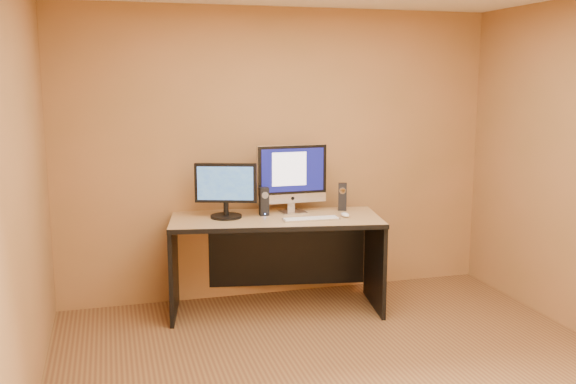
# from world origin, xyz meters

# --- Properties ---
(walls) EXTENTS (4.00, 4.00, 2.60)m
(walls) POSITION_xyz_m (0.00, 0.00, 1.30)
(walls) COLOR #A66F43
(walls) RESTS_ON ground
(desk) EXTENTS (1.87, 1.06, 0.82)m
(desk) POSITION_xyz_m (-0.16, 1.55, 0.41)
(desk) COLOR tan
(desk) RESTS_ON ground
(imac) EXTENTS (0.64, 0.25, 0.61)m
(imac) POSITION_xyz_m (0.03, 1.70, 1.12)
(imac) COLOR #B3B4B8
(imac) RESTS_ON desk
(second_monitor) EXTENTS (0.59, 0.42, 0.46)m
(second_monitor) POSITION_xyz_m (-0.57, 1.65, 1.05)
(second_monitor) COLOR black
(second_monitor) RESTS_ON desk
(speaker_left) EXTENTS (0.08, 0.08, 0.24)m
(speaker_left) POSITION_xyz_m (-0.24, 1.66, 0.94)
(speaker_left) COLOR black
(speaker_left) RESTS_ON desk
(speaker_right) EXTENTS (0.10, 0.10, 0.24)m
(speaker_right) POSITION_xyz_m (0.49, 1.68, 0.94)
(speaker_right) COLOR black
(speaker_right) RESTS_ON desk
(keyboard) EXTENTS (0.48, 0.14, 0.02)m
(keyboard) POSITION_xyz_m (0.09, 1.37, 0.83)
(keyboard) COLOR #B9BABE
(keyboard) RESTS_ON desk
(mouse) EXTENTS (0.07, 0.11, 0.04)m
(mouse) POSITION_xyz_m (0.41, 1.40, 0.84)
(mouse) COLOR white
(mouse) RESTS_ON desk
(cable_a) EXTENTS (0.07, 0.24, 0.01)m
(cable_a) POSITION_xyz_m (0.10, 1.86, 0.82)
(cable_a) COLOR black
(cable_a) RESTS_ON desk
(cable_b) EXTENTS (0.14, 0.15, 0.01)m
(cable_b) POSITION_xyz_m (0.04, 1.86, 0.82)
(cable_b) COLOR black
(cable_b) RESTS_ON desk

